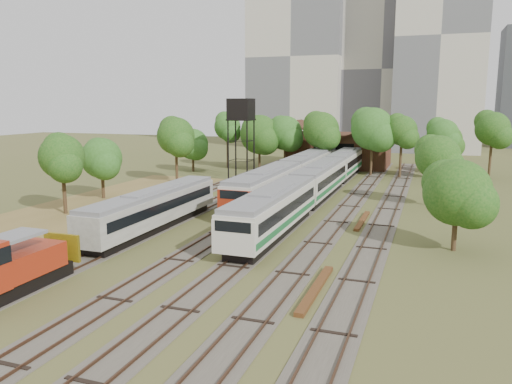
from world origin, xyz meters
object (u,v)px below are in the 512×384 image
at_px(railcar_green_set, 320,180).
at_px(shunter_locomotive, 0,269).
at_px(water_tower, 241,111).
at_px(railcar_red_set, 289,176).

distance_m(railcar_green_set, shunter_locomotive, 36.40).
bearing_deg(water_tower, railcar_green_set, -35.51).
xyz_separation_m(railcar_red_set, railcar_green_set, (4.00, -1.29, -0.06)).
relative_size(railcar_green_set, water_tower, 4.67).
bearing_deg(railcar_red_set, shunter_locomotive, -99.39).
bearing_deg(railcar_green_set, water_tower, 144.49).
distance_m(railcar_red_set, water_tower, 14.30).
distance_m(shunter_locomotive, water_tower, 45.19).
height_order(shunter_locomotive, water_tower, water_tower).
relative_size(railcar_red_set, railcar_green_set, 0.66).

